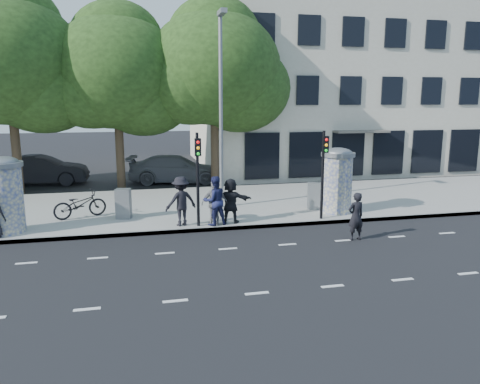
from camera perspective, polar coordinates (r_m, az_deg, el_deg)
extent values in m
plane|color=black|center=(13.77, -0.32, -8.71)|extent=(120.00, 120.00, 0.00)
cube|color=gray|center=(20.85, -4.83, -1.64)|extent=(40.00, 8.00, 0.15)
cube|color=slate|center=(17.06, -2.93, -4.51)|extent=(40.00, 0.10, 0.16)
cube|color=silver|center=(11.78, 2.08, -12.25)|extent=(32.00, 0.12, 0.01)
cube|color=silver|center=(15.06, -1.49, -6.94)|extent=(32.00, 0.12, 0.01)
cylinder|color=beige|center=(18.00, -26.74, -0.87)|extent=(1.20, 1.20, 2.30)
cylinder|color=slate|center=(17.81, -27.08, 3.01)|extent=(1.36, 1.36, 0.16)
ellipsoid|color=slate|center=(17.80, -27.11, 3.26)|extent=(1.10, 1.10, 0.38)
cylinder|color=beige|center=(19.40, 11.73, 0.89)|extent=(1.20, 1.20, 2.30)
cylinder|color=slate|center=(19.22, 11.87, 4.50)|extent=(1.36, 1.36, 0.16)
ellipsoid|color=slate|center=(19.21, 11.88, 4.74)|extent=(1.10, 1.10, 0.38)
cylinder|color=black|center=(16.87, -5.17, 1.46)|extent=(0.11, 0.11, 3.40)
cube|color=black|center=(16.53, -5.16, 5.46)|extent=(0.22, 0.14, 0.62)
cylinder|color=black|center=(18.14, 10.03, 2.02)|extent=(0.11, 0.11, 3.40)
cube|color=black|center=(17.83, 10.39, 5.74)|extent=(0.22, 0.14, 0.62)
cylinder|color=slate|center=(19.68, -2.35, 9.61)|extent=(0.16, 0.16, 8.00)
cube|color=slate|center=(19.57, -2.21, 21.07)|extent=(0.25, 0.90, 0.18)
cylinder|color=#38281C|center=(25.87, -25.65, 4.93)|extent=(0.44, 0.44, 4.73)
ellipsoid|color=black|center=(25.83, -26.44, 14.10)|extent=(7.20, 7.20, 6.12)
cylinder|color=#38281C|center=(25.46, -14.45, 5.24)|extent=(0.44, 0.44, 4.41)
ellipsoid|color=black|center=(25.38, -14.88, 13.96)|extent=(6.80, 6.80, 5.78)
cylinder|color=#38281C|center=(25.42, -3.09, 5.76)|extent=(0.44, 0.44, 4.59)
ellipsoid|color=black|center=(25.36, -3.19, 14.86)|extent=(7.00, 7.00, 5.95)
cube|color=#BAB29B|center=(35.87, 11.80, 13.05)|extent=(20.00, 15.00, 12.00)
cube|color=black|center=(29.30, 17.61, 4.61)|extent=(18.00, 0.10, 2.60)
cube|color=#59544C|center=(27.92, 14.56, 7.15)|extent=(3.20, 0.90, 0.12)
cube|color=#194C8C|center=(25.68, -0.95, 7.86)|extent=(1.60, 0.06, 0.30)
imported|color=#1E214B|center=(17.11, -3.14, -1.07)|extent=(1.01, 0.86, 1.82)
imported|color=black|center=(17.16, -7.21, -1.12)|extent=(1.32, 0.98, 1.81)
imported|color=gray|center=(17.13, -3.13, -1.35)|extent=(0.99, 0.59, 1.65)
imported|color=black|center=(17.39, -1.17, -1.07)|extent=(1.66, 0.94, 1.69)
imported|color=black|center=(16.26, 13.93, -2.90)|extent=(0.65, 0.48, 1.64)
imported|color=black|center=(19.26, -18.93, -1.42)|extent=(1.41, 2.15, 1.07)
cube|color=slate|center=(18.66, -14.02, -1.39)|extent=(0.64, 0.52, 1.17)
cube|color=gray|center=(19.94, 8.97, -0.47)|extent=(0.63, 0.54, 1.11)
imported|color=black|center=(28.43, -23.07, 2.47)|extent=(1.89, 5.04, 1.65)
imported|color=slate|center=(27.07, -7.77, 2.79)|extent=(3.09, 5.72, 1.57)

